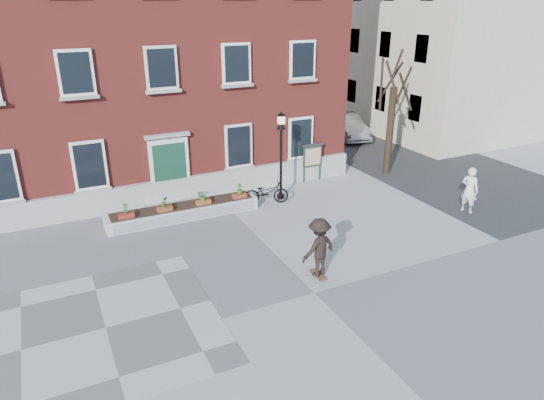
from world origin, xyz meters
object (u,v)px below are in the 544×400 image
bicycle (266,192)px  lamp_post (281,144)px  parked_car (346,126)px  notice_board (312,156)px  skateboarder (319,247)px  bystander (469,190)px

bicycle → lamp_post: lamp_post is taller
parked_car → notice_board: (-6.13, -6.12, 0.50)m
bicycle → parked_car: bearing=-32.3°
parked_car → lamp_post: bearing=-127.0°
lamp_post → notice_board: size_ratio=2.10×
parked_car → lamp_post: (-8.57, -7.54, 1.77)m
bicycle → notice_board: notice_board is taller
bicycle → parked_car: (9.39, 7.76, 0.25)m
notice_board → skateboarder: size_ratio=0.92×
parked_car → bicycle: bearing=-128.7°
parked_car → lamp_post: lamp_post is taller
bystander → skateboarder: 8.50m
bicycle → lamp_post: 2.19m
bicycle → notice_board: size_ratio=1.05×
bicycle → bystander: (7.20, -4.54, 0.47)m
bystander → notice_board: size_ratio=1.05×
notice_board → lamp_post: bearing=-149.7°
lamp_post → skateboarder: bearing=-106.6°
notice_board → skateboarder: skateboarder is taller
bicycle → parked_car: 12.18m
skateboarder → lamp_post: bearing=73.4°
bicycle → parked_car: size_ratio=0.42×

